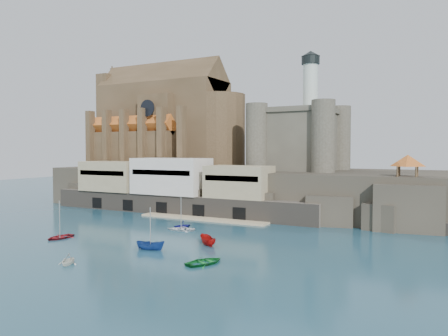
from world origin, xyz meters
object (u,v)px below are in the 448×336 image
castle_keep (300,136)px  boat_0 (60,238)px  church (167,125)px  boat_1 (68,264)px  pavilion (408,162)px  boat_2 (150,250)px

castle_keep → boat_0: castle_keep is taller
church → castle_keep: size_ratio=1.60×
boat_1 → boat_0: bearing=118.4°
pavilion → boat_0: pavilion is taller
church → pavilion: church is taller
boat_1 → pavilion: bearing=29.2°
pavilion → boat_2: bearing=-131.8°
church → boat_0: (14.99, -52.50, -22.13)m
castle_keep → boat_2: size_ratio=6.45×
castle_keep → boat_0: size_ratio=5.73×
boat_0 → boat_1: size_ratio=1.55×
castle_keep → pavilion: castle_keep is taller
church → pavilion: bearing=-13.5°
boat_1 → boat_2: boat_2 is taller
pavilion → boat_0: 64.19m
church → castle_keep: bearing=-1.1°
church → boat_0: bearing=-74.1°
castle_keep → boat_2: 54.84m
castle_keep → boat_1: size_ratio=8.85×
pavilion → boat_2: pavilion is taller
boat_0 → boat_2: 18.81m
boat_2 → church: bearing=20.1°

